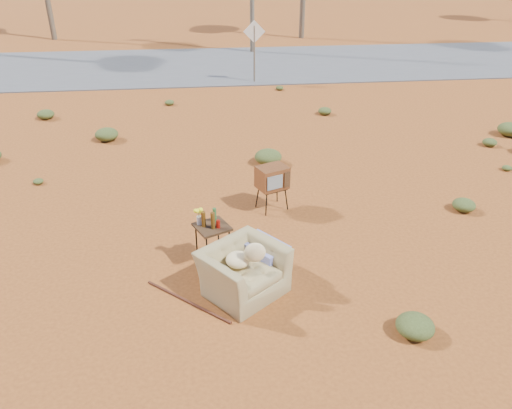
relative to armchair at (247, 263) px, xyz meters
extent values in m
plane|color=#994F1E|center=(-0.07, 0.18, -0.46)|extent=(140.00, 140.00, 0.00)
cube|color=#565659|center=(-0.07, 15.18, -0.44)|extent=(140.00, 7.00, 0.04)
imported|color=#937F50|center=(-0.07, -0.08, 0.03)|extent=(1.35, 1.28, 0.99)
ellipsoid|color=#DFC288|center=(-0.14, -0.07, 0.11)|extent=(0.36, 0.36, 0.21)
ellipsoid|color=#DFC288|center=(0.09, -0.19, 0.30)|extent=(0.32, 0.16, 0.32)
cube|color=navy|center=(0.28, 0.33, -0.17)|extent=(0.83, 0.87, 0.58)
cube|color=black|center=(0.72, 2.48, -0.02)|extent=(0.60, 0.54, 0.03)
cylinder|color=black|center=(0.58, 2.23, -0.24)|extent=(0.03, 0.03, 0.45)
cylinder|color=black|center=(0.99, 2.40, -0.24)|extent=(0.03, 0.03, 0.45)
cylinder|color=black|center=(0.44, 2.55, -0.24)|extent=(0.03, 0.03, 0.45)
cylinder|color=black|center=(0.86, 2.72, -0.24)|extent=(0.03, 0.03, 0.45)
cube|color=brown|center=(0.72, 2.48, 0.21)|extent=(0.68, 0.61, 0.43)
cube|color=slate|center=(0.74, 2.24, 0.21)|extent=(0.31, 0.15, 0.27)
cube|color=#472D19|center=(0.98, 2.34, 0.21)|extent=(0.12, 0.07, 0.30)
cube|color=#3A2815|center=(-0.49, 0.72, 0.23)|extent=(0.65, 0.65, 0.04)
cylinder|color=black|center=(-0.58, 0.45, -0.12)|extent=(0.02, 0.02, 0.69)
cylinder|color=black|center=(-0.22, 0.62, -0.12)|extent=(0.02, 0.02, 0.69)
cylinder|color=black|center=(-0.75, 0.81, -0.12)|extent=(0.02, 0.02, 0.69)
cylinder|color=black|center=(-0.39, 0.98, -0.12)|extent=(0.02, 0.02, 0.69)
cylinder|color=#4B2D0C|center=(-0.61, 0.71, 0.38)|extent=(0.07, 0.07, 0.26)
cylinder|color=#4B2D0C|center=(-0.47, 0.63, 0.39)|extent=(0.07, 0.07, 0.28)
cylinder|color=#295524|center=(-0.44, 0.85, 0.37)|extent=(0.06, 0.06, 0.24)
cylinder|color=red|center=(-0.39, 0.65, 0.31)|extent=(0.06, 0.06, 0.13)
cylinder|color=silver|center=(-0.68, 0.79, 0.32)|extent=(0.08, 0.08, 0.14)
ellipsoid|color=#FFFA1A|center=(-0.68, 0.79, 0.48)|extent=(0.16, 0.16, 0.12)
cylinder|color=#532016|center=(-0.90, -0.25, -0.44)|extent=(1.23, 1.10, 0.04)
cylinder|color=brown|center=(1.43, 12.18, 0.54)|extent=(0.06, 0.06, 2.00)
cube|color=silver|center=(1.43, 12.18, 1.34)|extent=(0.78, 0.04, 0.78)
ellipsoid|color=#465424|center=(4.43, 1.98, -0.34)|extent=(0.44, 0.44, 0.24)
ellipsoid|color=#465424|center=(-3.07, 6.68, -0.30)|extent=(0.60, 0.60, 0.33)
ellipsoid|color=#465424|center=(6.73, 5.18, -0.36)|extent=(0.36, 0.36, 0.20)
ellipsoid|color=#465424|center=(3.13, 8.18, -0.35)|extent=(0.40, 0.40, 0.22)
ellipsoid|color=#465424|center=(-1.57, 9.68, -0.38)|extent=(0.30, 0.30, 0.17)
camera|label=1|loc=(-0.55, -6.07, 4.24)|focal=35.00mm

